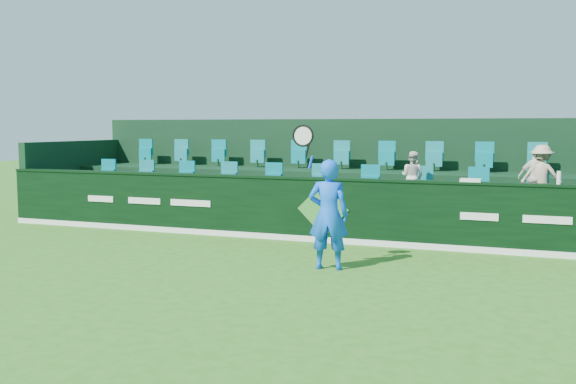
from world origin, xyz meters
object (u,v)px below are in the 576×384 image
at_px(spectator_left, 412,176).
at_px(towel, 471,180).
at_px(spectator_right, 541,176).
at_px(tennis_player, 328,214).
at_px(drinks_bottle, 559,178).
at_px(spectator_middle, 536,177).

bearing_deg(spectator_left, towel, 159.27).
bearing_deg(towel, spectator_right, 41.19).
distance_m(tennis_player, drinks_bottle, 4.42).
xyz_separation_m(spectator_middle, drinks_bottle, (0.37, -1.12, 0.09)).
distance_m(spectator_middle, towel, 1.63).
height_order(tennis_player, spectator_left, tennis_player).
relative_size(spectator_left, spectator_middle, 0.92).
distance_m(spectator_left, spectator_middle, 2.48).
distance_m(spectator_left, drinks_bottle, 3.06).
bearing_deg(tennis_player, spectator_right, 46.34).
height_order(spectator_left, spectator_right, spectator_right).
bearing_deg(spectator_right, spectator_left, 4.78).
distance_m(spectator_middle, spectator_right, 0.10).
relative_size(tennis_player, towel, 6.45).
relative_size(spectator_left, spectator_right, 0.87).
xyz_separation_m(spectator_left, spectator_middle, (2.48, 0.00, 0.04)).
distance_m(tennis_player, spectator_right, 4.92).
distance_m(spectator_left, towel, 1.71).
height_order(spectator_middle, drinks_bottle, spectator_middle).
bearing_deg(tennis_player, spectator_middle, 47.16).
bearing_deg(spectator_middle, drinks_bottle, 110.04).
bearing_deg(towel, drinks_bottle, 0.00).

